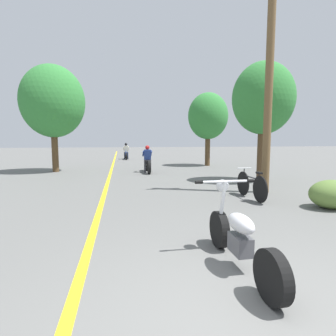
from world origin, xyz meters
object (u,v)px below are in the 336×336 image
Objects in this scene: utility_pole at (270,69)px; motorcycle_foreground at (239,237)px; motorcycle_rider_far at (126,153)px; bicycle_parked at (251,185)px; roadside_tree_left at (53,102)px; roadside_tree_right_near at (263,99)px; motorcycle_rider_lead at (148,162)px; roadside_tree_right_far at (208,116)px.

utility_pole is 3.70× the size of motorcycle_foreground.
motorcycle_foreground is at bearing -87.15° from motorcycle_rider_far.
motorcycle_foreground reaches higher than bicycle_parked.
bicycle_parked is (2.14, 3.72, -0.03)m from motorcycle_foreground.
roadside_tree_left is at bearing 138.42° from utility_pole.
bicycle_parked is (-1.91, -2.84, -2.87)m from roadside_tree_right_near.
roadside_tree_right_near is 10.16m from roadside_tree_left.
motorcycle_rider_lead is 9.69m from motorcycle_rider_far.
roadside_tree_right_near reaches higher than motorcycle_rider_lead.
roadside_tree_left is 5.75m from motorcycle_rider_lead.
motorcycle_rider_lead is at bearing -145.79° from roadside_tree_right_far.
motorcycle_rider_lead is (-4.17, 3.80, -2.73)m from roadside_tree_right_near.
roadside_tree_left reaches higher than motorcycle_foreground.
roadside_tree_right_far is at bearing 34.21° from motorcycle_rider_lead.
motorcycle_rider_lead reaches higher than motorcycle_foreground.
utility_pole is 4.36× the size of bicycle_parked.
roadside_tree_right_far reaches higher than bicycle_parked.
motorcycle_foreground is 10.37m from motorcycle_rider_lead.
roadside_tree_right_near is at bearing 58.29° from motorcycle_foreground.
utility_pole is 10.52m from roadside_tree_left.
roadside_tree_left is (-8.90, 4.89, 0.36)m from roadside_tree_right_near.
bicycle_parked is at bearing -79.10° from motorcycle_rider_far.
bicycle_parked is (-0.88, -0.75, -3.42)m from utility_pole.
motorcycle_rider_lead reaches higher than bicycle_parked.
bicycle_parked is at bearing -123.93° from roadside_tree_right_near.
roadside_tree_left is at bearing 112.94° from motorcycle_foreground.
motorcycle_rider_far is at bearing 110.57° from roadside_tree_right_near.
roadside_tree_right_near reaches higher than roadside_tree_right_far.
roadside_tree_right_near is 2.33× the size of motorcycle_foreground.
motorcycle_foreground is at bearing -107.17° from roadside_tree_right_far.
roadside_tree_right_far is 2.22× the size of motorcycle_rider_lead.
motorcycle_foreground is at bearing -124.01° from utility_pole.
roadside_tree_right_far is 8.88m from motorcycle_rider_far.
motorcycle_foreground is 20.04m from motorcycle_rider_far.
roadside_tree_right_far is at bearing -53.20° from motorcycle_rider_far.
utility_pole is at bearing -116.36° from roadside_tree_right_near.
bicycle_parked is at bearing -101.56° from roadside_tree_right_far.
motorcycle_rider_far is (-5.08, 6.79, -2.63)m from roadside_tree_right_far.
utility_pole reaches higher than bicycle_parked.
roadside_tree_right_near reaches higher than motorcycle_foreground.
bicycle_parked is (2.26, -6.64, -0.14)m from motorcycle_rider_lead.
roadside_tree_right_far is 14.11m from motorcycle_foreground.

